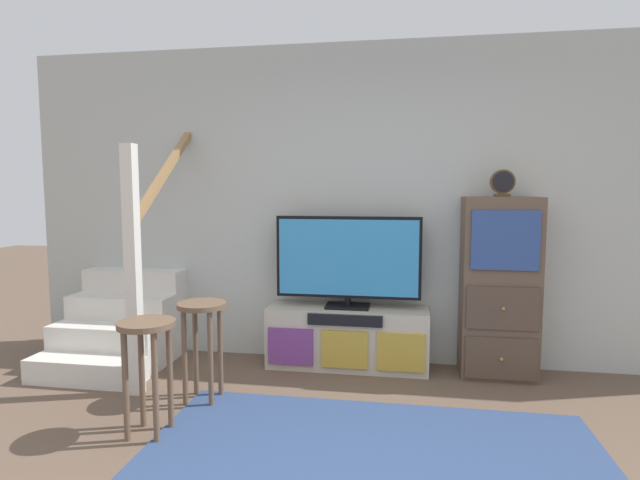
{
  "coord_description": "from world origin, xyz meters",
  "views": [
    {
      "loc": [
        0.15,
        -1.91,
        1.48
      ],
      "look_at": [
        -0.45,
        1.69,
        1.12
      ],
      "focal_mm": 28.51,
      "sensor_mm": 36.0,
      "label": 1
    }
  ],
  "objects_px": {
    "television": "(348,259)",
    "bar_stool_far": "(202,328)",
    "desk_clock": "(503,183)",
    "side_cabinet": "(499,288)",
    "bar_stool_near": "(147,350)",
    "media_console": "(347,338)"
  },
  "relations": [
    {
      "from": "television",
      "to": "bar_stool_far",
      "type": "xyz_separation_m",
      "value": [
        -0.93,
        -0.85,
        -0.39
      ]
    },
    {
      "from": "desk_clock",
      "to": "bar_stool_far",
      "type": "bearing_deg",
      "value": -158.84
    },
    {
      "from": "side_cabinet",
      "to": "bar_stool_near",
      "type": "bearing_deg",
      "value": -148.74
    },
    {
      "from": "television",
      "to": "media_console",
      "type": "bearing_deg",
      "value": -90.0
    },
    {
      "from": "television",
      "to": "bar_stool_far",
      "type": "bearing_deg",
      "value": -137.47
    },
    {
      "from": "television",
      "to": "bar_stool_far",
      "type": "distance_m",
      "value": 1.31
    },
    {
      "from": "desk_clock",
      "to": "bar_stool_near",
      "type": "bearing_deg",
      "value": -148.95
    },
    {
      "from": "media_console",
      "to": "bar_stool_far",
      "type": "height_order",
      "value": "bar_stool_far"
    },
    {
      "from": "media_console",
      "to": "television",
      "type": "height_order",
      "value": "television"
    },
    {
      "from": "side_cabinet",
      "to": "bar_stool_far",
      "type": "distance_m",
      "value": 2.29
    },
    {
      "from": "television",
      "to": "side_cabinet",
      "type": "distance_m",
      "value": 1.22
    },
    {
      "from": "media_console",
      "to": "bar_stool_far",
      "type": "xyz_separation_m",
      "value": [
        -0.93,
        -0.83,
        0.27
      ]
    },
    {
      "from": "desk_clock",
      "to": "side_cabinet",
      "type": "bearing_deg",
      "value": 68.76
    },
    {
      "from": "desk_clock",
      "to": "bar_stool_near",
      "type": "xyz_separation_m",
      "value": [
        -2.25,
        -1.35,
        -1.01
      ]
    },
    {
      "from": "desk_clock",
      "to": "television",
      "type": "bearing_deg",
      "value": 178.63
    },
    {
      "from": "bar_stool_far",
      "to": "television",
      "type": "bearing_deg",
      "value": 42.53
    },
    {
      "from": "media_console",
      "to": "desk_clock",
      "type": "relative_size",
      "value": 6.34
    },
    {
      "from": "media_console",
      "to": "bar_stool_far",
      "type": "bearing_deg",
      "value": -138.28
    },
    {
      "from": "desk_clock",
      "to": "bar_stool_far",
      "type": "height_order",
      "value": "desk_clock"
    },
    {
      "from": "media_console",
      "to": "bar_stool_near",
      "type": "distance_m",
      "value": 1.74
    },
    {
      "from": "media_console",
      "to": "side_cabinet",
      "type": "bearing_deg",
      "value": 0.48
    },
    {
      "from": "bar_stool_near",
      "to": "bar_stool_far",
      "type": "distance_m",
      "value": 0.55
    }
  ]
}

